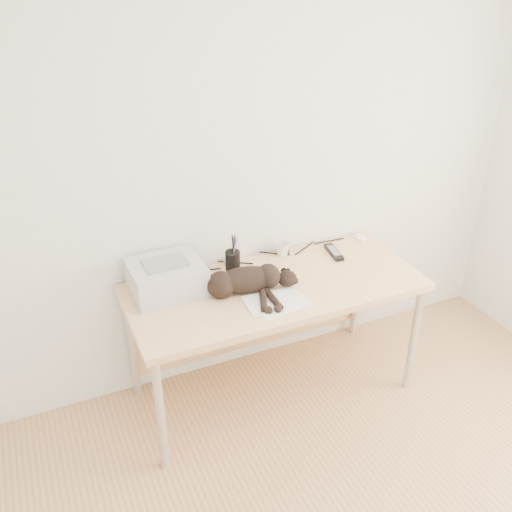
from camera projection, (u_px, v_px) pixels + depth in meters
name	position (u px, v px, depth m)	size (l,w,h in m)	color
wall_back	(248.00, 165.00, 3.09)	(3.50, 3.50, 0.00)	white
desk	(268.00, 297.00, 3.21)	(1.60, 0.70, 0.74)	#DDAE81
printer	(166.00, 277.00, 2.97)	(0.38, 0.33, 0.18)	#BABBC0
papers	(277.00, 302.00, 2.91)	(0.33, 0.25, 0.01)	white
cat	(243.00, 282.00, 2.97)	(0.65, 0.36, 0.15)	black
mug	(282.00, 249.00, 3.34)	(0.09, 0.09, 0.09)	white
pen_cup	(233.00, 260.00, 3.18)	(0.08, 0.08, 0.21)	black
remote_grey	(235.00, 267.00, 3.22)	(0.05, 0.17, 0.02)	gray
remote_black	(334.00, 252.00, 3.37)	(0.05, 0.19, 0.02)	black
mouse	(360.00, 236.00, 3.54)	(0.06, 0.11, 0.03)	white
cable_tangle	(252.00, 258.00, 3.32)	(1.36, 0.08, 0.01)	black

